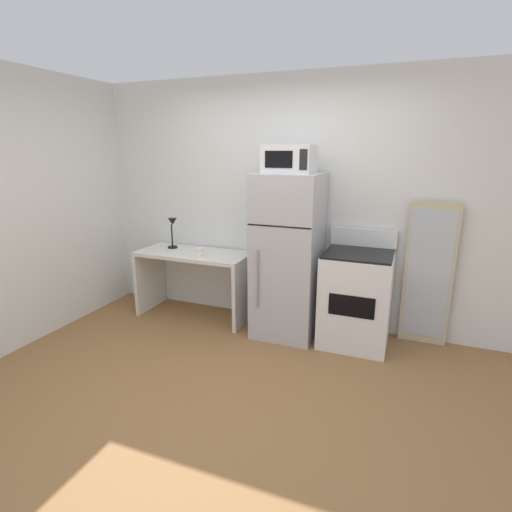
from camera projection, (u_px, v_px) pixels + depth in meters
The scene contains 9 objects.
ground_plane at pixel (219, 399), 3.06m from camera, with size 12.00×12.00×0.00m, color olive.
wall_back_white at pixel (287, 203), 4.24m from camera, with size 5.00×0.10×2.60m, color silver.
desk at pixel (194, 271), 4.47m from camera, with size 1.26×0.56×0.75m.
desk_lamp at pixel (172, 228), 4.52m from camera, with size 0.14×0.12×0.35m.
coffee_mug at pixel (199, 252), 4.22m from camera, with size 0.08×0.08×0.10m, color white.
refrigerator at pixel (288, 256), 3.97m from camera, with size 0.62×0.65×1.64m.
microwave at pixel (289, 159), 3.71m from camera, with size 0.46×0.35×0.26m.
oven_range at pixel (356, 298), 3.84m from camera, with size 0.64×0.61×1.10m.
leaning_mirror at pixel (428, 275), 3.78m from camera, with size 0.44×0.03×1.40m.
Camera 1 is at (1.25, -2.37, 1.86)m, focal length 27.82 mm.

